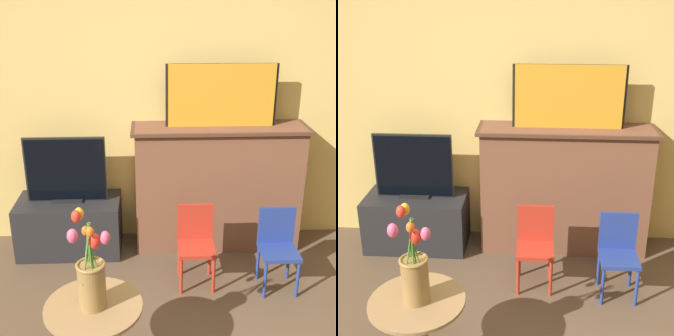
# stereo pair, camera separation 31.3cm
# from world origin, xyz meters

# --- Properties ---
(wall_back) EXTENTS (8.00, 0.06, 2.70)m
(wall_back) POSITION_xyz_m (0.00, 2.13, 1.35)
(wall_back) COLOR #E0BC66
(wall_back) RESTS_ON ground
(fireplace_mantel) EXTENTS (1.41, 0.40, 1.05)m
(fireplace_mantel) POSITION_xyz_m (0.46, 1.92, 0.54)
(fireplace_mantel) COLOR brown
(fireplace_mantel) RESTS_ON ground
(painting) EXTENTS (0.87, 0.03, 0.49)m
(painting) POSITION_xyz_m (0.47, 1.93, 1.30)
(painting) COLOR black
(painting) RESTS_ON fireplace_mantel
(tv_stand) EXTENTS (0.84, 0.45, 0.45)m
(tv_stand) POSITION_xyz_m (-0.77, 1.86, 0.23)
(tv_stand) COLOR #232326
(tv_stand) RESTS_ON ground
(tv_monitor) EXTENTS (0.64, 0.12, 0.54)m
(tv_monitor) POSITION_xyz_m (-0.77, 1.86, 0.72)
(tv_monitor) COLOR black
(tv_monitor) RESTS_ON tv_stand
(chair_red) EXTENTS (0.27, 0.27, 0.60)m
(chair_red) POSITION_xyz_m (0.23, 1.37, 0.34)
(chair_red) COLOR #B22D1E
(chair_red) RESTS_ON ground
(chair_blue) EXTENTS (0.27, 0.27, 0.60)m
(chair_blue) POSITION_xyz_m (0.82, 1.29, 0.34)
(chair_blue) COLOR navy
(chair_blue) RESTS_ON ground
(side_table) EXTENTS (0.54, 0.54, 0.48)m
(side_table) POSITION_xyz_m (-0.42, 0.47, 0.31)
(side_table) COLOR #99754C
(side_table) RESTS_ON ground
(vase_tulips) EXTENTS (0.21, 0.27, 0.54)m
(vase_tulips) POSITION_xyz_m (-0.42, 0.47, 0.67)
(vase_tulips) COLOR olive
(vase_tulips) RESTS_ON side_table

